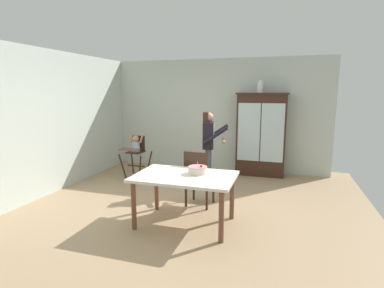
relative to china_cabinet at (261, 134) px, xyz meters
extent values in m
plane|color=tan|center=(-1.10, -2.37, -0.95)|extent=(6.24, 6.24, 0.00)
cube|color=beige|center=(-1.10, 0.26, 0.40)|extent=(5.32, 0.06, 2.70)
cube|color=beige|center=(-3.73, -2.37, 0.40)|extent=(0.06, 5.32, 2.70)
cube|color=#382116|center=(0.00, 0.00, -0.03)|extent=(1.09, 0.42, 1.86)
cube|color=#382116|center=(0.00, 0.00, 0.92)|extent=(1.15, 0.48, 0.04)
cube|color=silver|center=(-0.26, -0.21, 0.07)|extent=(0.49, 0.01, 1.30)
cube|color=silver|center=(0.26, -0.21, 0.07)|extent=(0.49, 0.01, 1.30)
cube|color=#382116|center=(0.00, 0.00, 0.07)|extent=(1.01, 0.36, 0.02)
cylinder|color=white|center=(-0.06, 0.00, 1.05)|extent=(0.13, 0.13, 0.22)
cylinder|color=white|center=(-0.06, 0.00, 1.19)|extent=(0.07, 0.07, 0.05)
cylinder|color=#382116|center=(-2.91, -1.22, -0.67)|extent=(0.14, 0.13, 0.56)
cylinder|color=#382116|center=(-2.47, -1.23, -0.67)|extent=(0.13, 0.14, 0.56)
cylinder|color=#382116|center=(-2.90, -0.78, -0.67)|extent=(0.13, 0.14, 0.56)
cylinder|color=#382116|center=(-2.46, -0.79, -0.67)|extent=(0.14, 0.13, 0.56)
cube|color=#382116|center=(-2.68, -1.00, -0.70)|extent=(0.42, 0.05, 0.02)
cube|color=#382116|center=(-2.68, -1.00, -0.38)|extent=(0.35, 0.35, 0.02)
cube|color=#382116|center=(-2.68, -0.85, -0.20)|extent=(0.31, 0.04, 0.34)
cube|color=brown|center=(-2.69, -1.27, -0.27)|extent=(0.44, 0.25, 0.02)
cylinder|color=#9EBCD1|center=(-2.68, -0.98, -0.26)|extent=(0.17, 0.17, 0.22)
sphere|color=tan|center=(-2.68, -0.98, -0.08)|extent=(0.15, 0.15, 0.15)
cylinder|color=tan|center=(-2.82, -0.98, -0.09)|extent=(0.10, 0.05, 0.17)
cylinder|color=tan|center=(-2.54, -0.99, -0.09)|extent=(0.10, 0.05, 0.17)
cylinder|color=#3D4C6B|center=(-0.90, -1.39, -0.54)|extent=(0.11, 0.11, 0.82)
cylinder|color=#3D4C6B|center=(-0.93, -1.23, -0.54)|extent=(0.11, 0.11, 0.82)
cube|color=black|center=(-0.91, -1.31, 0.13)|extent=(0.26, 0.39, 0.52)
cube|color=white|center=(-0.81, -1.29, 0.13)|extent=(0.02, 0.06, 0.49)
sphere|color=tan|center=(-0.91, -1.31, 0.48)|extent=(0.19, 0.19, 0.19)
cube|color=#382319|center=(-0.97, -1.32, 0.36)|extent=(0.13, 0.21, 0.44)
cylinder|color=black|center=(-0.74, -1.48, 0.14)|extent=(0.50, 0.15, 0.37)
sphere|color=tan|center=(-0.58, -1.46, 0.03)|extent=(0.08, 0.08, 0.08)
cylinder|color=black|center=(-0.81, -1.09, 0.14)|extent=(0.50, 0.15, 0.37)
sphere|color=tan|center=(-0.65, -1.06, 0.03)|extent=(0.08, 0.08, 0.08)
cube|color=silver|center=(-0.83, -3.02, -0.23)|extent=(1.44, 0.96, 0.04)
cylinder|color=brown|center=(-1.45, -3.41, -0.60)|extent=(0.07, 0.07, 0.70)
cylinder|color=brown|center=(-0.20, -3.41, -0.60)|extent=(0.07, 0.07, 0.70)
cylinder|color=brown|center=(-1.45, -2.64, -0.60)|extent=(0.07, 0.07, 0.70)
cylinder|color=brown|center=(-0.20, -2.64, -0.60)|extent=(0.07, 0.07, 0.70)
cylinder|color=beige|center=(-0.67, -2.89, -0.16)|extent=(0.28, 0.28, 0.10)
cylinder|color=pink|center=(-0.67, -2.89, -0.11)|extent=(0.27, 0.27, 0.01)
cylinder|color=#F2E5CC|center=(-0.67, -2.89, -0.08)|extent=(0.01, 0.01, 0.06)
cone|color=yellow|center=(-0.67, -2.89, -0.03)|extent=(0.02, 0.02, 0.02)
sphere|color=red|center=(-0.61, -2.92, -0.09)|extent=(0.04, 0.04, 0.04)
cylinder|color=#382116|center=(-0.63, -2.06, -0.73)|extent=(0.04, 0.04, 0.45)
cylinder|color=#382116|center=(-0.99, -2.03, -0.73)|extent=(0.04, 0.04, 0.45)
cylinder|color=#382116|center=(-0.65, -2.43, -0.73)|extent=(0.04, 0.04, 0.45)
cylinder|color=#382116|center=(-1.02, -2.40, -0.73)|extent=(0.04, 0.04, 0.45)
cube|color=brown|center=(-0.82, -2.23, -0.49)|extent=(0.47, 0.47, 0.03)
cube|color=#382116|center=(-0.84, -2.43, -0.23)|extent=(0.42, 0.07, 0.48)
cylinder|color=#382116|center=(-0.65, -2.44, -0.23)|extent=(0.03, 0.03, 0.48)
cylinder|color=#382116|center=(-1.02, -2.42, -0.23)|extent=(0.03, 0.03, 0.48)
camera|label=1|loc=(0.51, -6.97, 0.97)|focal=28.06mm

